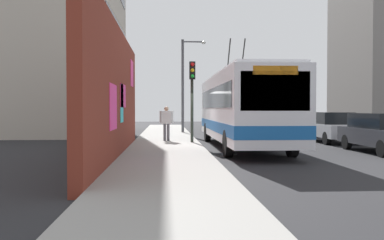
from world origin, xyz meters
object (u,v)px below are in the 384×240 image
Objects in this scene: city_bus at (242,107)px; pedestrian_midblock at (166,121)px; traffic_light at (192,88)px; street_lamp at (185,79)px; parked_car_silver at (330,126)px; parked_car_navy at (296,123)px; parked_car_dark_gray at (382,132)px.

pedestrian_midblock is (2.43, 3.38, -0.68)m from city_bus.
traffic_light reaches higher than pedestrian_midblock.
street_lamp is at bearing -9.60° from pedestrian_midblock.
city_bus is at bearing -168.57° from street_lamp.
traffic_light is (1.36, 2.15, 0.93)m from city_bus.
parked_car_silver is 0.97× the size of parked_car_navy.
street_lamp is (1.47, 7.26, 2.97)m from parked_car_navy.
pedestrian_midblock is at bearing 49.07° from traffic_light.
parked_car_navy is at bearing -44.94° from traffic_light.
city_bus is at bearing 118.99° from parked_car_silver.
parked_car_silver is 8.60m from pedestrian_midblock.
traffic_light is (-1.06, -1.23, 1.60)m from pedestrian_midblock.
pedestrian_midblock is 2.28m from traffic_light.
parked_car_dark_gray and parked_car_silver have the same top height.
street_lamp reaches higher than parked_car_navy.
city_bus is at bearing 149.22° from parked_car_navy.
street_lamp reaches higher than pedestrian_midblock.
parked_car_dark_gray is 14.97m from street_lamp.
parked_car_silver is at bearing -135.23° from street_lamp.
pedestrian_midblock is at bearing 59.87° from parked_car_dark_gray.
city_bus reaches higher than parked_car_navy.
street_lamp reaches higher than traffic_light.
parked_car_silver and parked_car_navy have the same top height.
parked_car_silver is at bearing 180.00° from parked_car_navy.
parked_car_dark_gray is 9.92m from pedestrian_midblock.
parked_car_silver is at bearing 0.00° from parked_car_dark_gray.
pedestrian_midblock reaches higher than parked_car_dark_gray.
pedestrian_midblock is at bearing 93.03° from parked_car_silver.
parked_car_silver is (5.43, 0.00, 0.00)m from parked_car_dark_gray.
street_lamp is (7.32, 7.26, 2.97)m from parked_car_silver.
parked_car_navy is 10.58m from traffic_light.
traffic_light is (-7.37, 7.35, 1.94)m from parked_car_navy.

